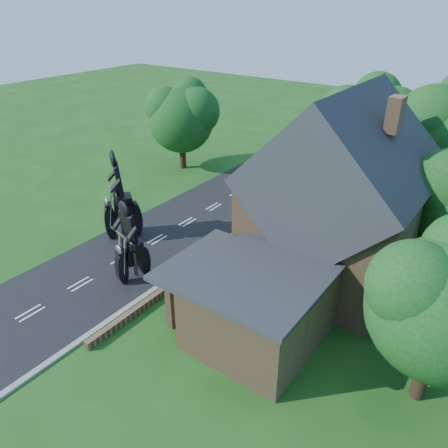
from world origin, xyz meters
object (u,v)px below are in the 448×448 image
Objects in this scene: annex at (257,305)px; motorcycle_follow at (124,224)px; garden_wall at (230,244)px; motorcycle_lead at (133,268)px; house at (339,203)px.

motorcycle_follow is at bearing 166.16° from annex.
motorcycle_follow is (-6.30, -2.88, 0.67)m from garden_wall.
annex is 4.62× the size of motorcycle_lead.
house is 7.30m from annex.
motorcycle_lead is at bearing -140.91° from house.
house is 1.45× the size of annex.
garden_wall is 6.36m from motorcycle_lead.
annex reaches higher than garden_wall.
house is 11.53m from motorcycle_lead.
annex reaches higher than motorcycle_follow.
house reaches higher than annex.
motorcycle_lead is at bearing 179.13° from motorcycle_follow.
annex is at bearing -46.16° from garden_wall.
house is (6.19, 1.00, 4.14)m from garden_wall.
annex is (5.57, -5.80, 1.57)m from garden_wall.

